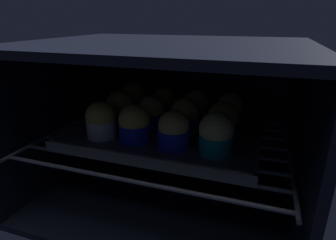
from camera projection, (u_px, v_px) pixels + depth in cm
name	position (u px, v px, depth cm)	size (l,w,h in cm)	color
oven_cavity	(171.00, 119.00, 67.87)	(59.00, 47.00, 37.00)	black
oven_rack	(165.00, 139.00, 65.27)	(54.80, 42.00, 0.80)	#444756
baking_tray	(168.00, 131.00, 66.64)	(42.22, 33.62, 2.20)	#4C4C51
muffin_row0_col0	(101.00, 120.00, 61.32)	(6.66, 6.66, 8.06)	silver
muffin_row0_col1	(134.00, 124.00, 59.01)	(6.63, 6.63, 8.12)	#1928B7
muffin_row0_col2	(174.00, 131.00, 56.12)	(6.52, 6.52, 7.83)	#1928B7
muffin_row0_col3	(216.00, 134.00, 53.50)	(6.74, 6.74, 8.38)	#0C8C84
muffin_row1_col0	(120.00, 108.00, 69.08)	(6.92, 6.92, 8.31)	#0C8C84
muffin_row1_col1	(152.00, 113.00, 66.38)	(6.52, 6.52, 7.82)	#1928B7
muffin_row1_col2	(185.00, 116.00, 64.34)	(6.66, 6.66, 7.97)	#7A238C
muffin_row1_col3	(223.00, 120.00, 61.51)	(6.85, 6.85, 7.99)	#1928B7
muffin_row2_col0	(134.00, 99.00, 77.00)	(7.14, 7.14, 8.38)	#1928B7
muffin_row2_col1	(164.00, 104.00, 73.86)	(6.52, 6.52, 7.90)	#1928B7
muffin_row2_col2	(196.00, 107.00, 71.41)	(6.61, 6.61, 8.01)	red
muffin_row2_col3	(230.00, 110.00, 68.90)	(6.52, 6.52, 7.97)	red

